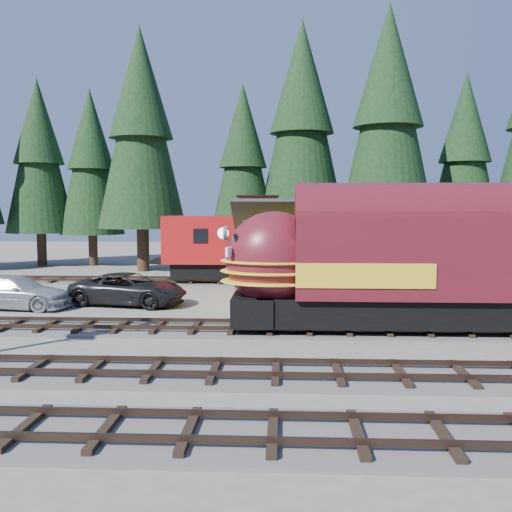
{
  "coord_description": "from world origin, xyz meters",
  "views": [
    {
      "loc": [
        -3.98,
        -18.27,
        4.94
      ],
      "look_at": [
        -5.07,
        4.0,
        2.98
      ],
      "focal_mm": 40.0,
      "sensor_mm": 36.0,
      "label": 1
    }
  ],
  "objects_px": {
    "caboose": "(243,243)",
    "pickup_truck_a": "(129,289)",
    "pickup_truck_b": "(15,292)",
    "locomotive": "(421,267)",
    "depot": "(363,246)"
  },
  "relations": [
    {
      "from": "caboose",
      "to": "pickup_truck_a",
      "type": "xyz_separation_m",
      "value": [
        -5.15,
        -8.37,
        -1.77
      ]
    },
    {
      "from": "pickup_truck_a",
      "to": "pickup_truck_b",
      "type": "xyz_separation_m",
      "value": [
        -5.25,
        -1.28,
        -0.01
      ]
    },
    {
      "from": "locomotive",
      "to": "pickup_truck_a",
      "type": "bearing_deg",
      "value": 156.67
    },
    {
      "from": "depot",
      "to": "locomotive",
      "type": "xyz_separation_m",
      "value": [
        1.36,
        -6.5,
        -0.39
      ]
    },
    {
      "from": "depot",
      "to": "locomotive",
      "type": "relative_size",
      "value": 0.79
    },
    {
      "from": "depot",
      "to": "caboose",
      "type": "height_order",
      "value": "caboose"
    },
    {
      "from": "locomotive",
      "to": "pickup_truck_a",
      "type": "xyz_separation_m",
      "value": [
        -13.06,
        5.63,
        -1.77
      ]
    },
    {
      "from": "pickup_truck_b",
      "to": "locomotive",
      "type": "bearing_deg",
      "value": -99.37
    },
    {
      "from": "pickup_truck_a",
      "to": "pickup_truck_b",
      "type": "bearing_deg",
      "value": 114.74
    },
    {
      "from": "depot",
      "to": "pickup_truck_b",
      "type": "height_order",
      "value": "depot"
    },
    {
      "from": "depot",
      "to": "caboose",
      "type": "relative_size",
      "value": 1.29
    },
    {
      "from": "locomotive",
      "to": "caboose",
      "type": "distance_m",
      "value": 16.08
    },
    {
      "from": "caboose",
      "to": "pickup_truck_a",
      "type": "distance_m",
      "value": 9.98
    },
    {
      "from": "depot",
      "to": "pickup_truck_a",
      "type": "distance_m",
      "value": 11.93
    },
    {
      "from": "depot",
      "to": "pickup_truck_b",
      "type": "relative_size",
      "value": 2.33
    }
  ]
}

